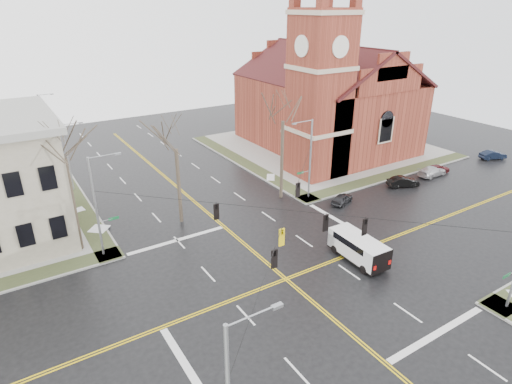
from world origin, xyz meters
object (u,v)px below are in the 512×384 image
parked_car_b (403,182)px  parked_car_d (437,169)px  streetlight_north_b (43,119)px  tree_ne (283,116)px  parked_car_c (432,171)px  parked_car_e (493,155)px  cargo_van (356,246)px  parked_car_a (342,199)px  church (325,93)px  streetlight_north_a (69,155)px  tree_nw_near (176,144)px  tree_nw_far (63,152)px  signal_pole_ne (309,157)px  signal_pole_nw (98,204)px

parked_car_b → parked_car_d: 7.61m
streetlight_north_b → tree_ne: size_ratio=0.60×
parked_car_b → parked_car_c: (6.04, 0.43, 0.00)m
parked_car_c → parked_car_e: bearing=-93.6°
tree_ne → streetlight_north_b: bearing=119.0°
parked_car_c → parked_car_e: (12.91, -0.45, -0.01)m
cargo_van → parked_car_e: (35.25, 8.62, -0.65)m
streetlight_north_b → parked_car_a: size_ratio=2.42×
church → parked_car_b: bearing=-95.2°
streetlight_north_a → parked_car_e: bearing=-20.8°
church → tree_ne: church is taller
parked_car_e → tree_nw_near: bearing=103.7°
parked_car_b → tree_nw_far: tree_nw_far is taller
tree_ne → signal_pole_ne: bearing=-31.1°
parked_car_d → tree_nw_near: bearing=93.5°
signal_pole_nw → parked_car_a: (25.02, -3.18, -4.39)m
parked_car_a → tree_nw_far: bearing=57.5°
cargo_van → parked_car_b: (16.30, 8.64, -0.64)m
parked_car_b → tree_ne: size_ratio=0.29×
church → streetlight_north_b: (-35.42, 23.22, -3.97)m
parked_car_a → parked_car_c: 15.56m
signal_pole_ne → parked_car_d: 20.16m
parked_car_b → parked_car_a: bearing=110.1°
streetlight_north_b → tree_nw_near: bearing=-77.8°
signal_pole_ne → streetlight_north_b: size_ratio=1.12×
streetlight_north_b → parked_car_e: (52.82, -40.10, -3.85)m
cargo_van → parked_car_d: cargo_van is taller
tree_nw_far → tree_ne: tree_ne is taller
parked_car_c → parked_car_d: (1.53, 0.33, -0.06)m
parked_car_d → parked_car_e: (11.38, -0.78, 0.05)m
streetlight_north_a → streetlight_north_b: bearing=90.0°
parked_car_d → parked_car_c: bearing=114.0°
parked_car_c → tree_ne: bearing=75.4°
signal_pole_ne → parked_car_a: size_ratio=2.72×
streetlight_north_b → cargo_van: streetlight_north_b is taller
cargo_van → parked_car_b: size_ratio=1.50×
streetlight_north_a → parked_car_d: (41.45, -19.32, -3.90)m
church → signal_pole_nw: (-36.09, -13.28, -3.48)m
cargo_van → parked_car_c: cargo_van is taller
cargo_van → tree_nw_near: (-10.12, 14.32, 7.04)m
parked_car_d → tree_ne: 24.20m
streetlight_north_b → cargo_van: 51.90m
signal_pole_ne → parked_car_a: (2.38, -3.18, -4.39)m
tree_ne → church: bearing=36.3°
tree_nw_near → streetlight_north_b: bearing=102.2°
signal_pole_ne → parked_car_e: size_ratio=2.39×
streetlight_north_a → parked_car_a: 31.56m
parked_car_c → parked_car_d: parked_car_c is taller
parked_car_c → parked_car_e: 12.92m
streetlight_north_b → parked_car_d: 57.26m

